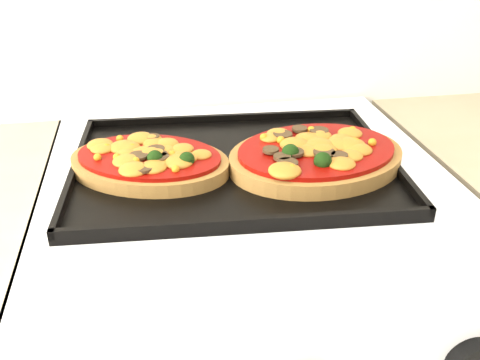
{
  "coord_description": "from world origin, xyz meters",
  "views": [
    {
      "loc": [
        -0.15,
        1.03,
        1.28
      ],
      "look_at": [
        -0.03,
        1.68,
        0.92
      ],
      "focal_mm": 40.0,
      "sensor_mm": 36.0,
      "label": 1
    }
  ],
  "objects": [
    {
      "name": "baking_tray",
      "position": [
        -0.03,
        1.73,
        0.92
      ],
      "size": [
        0.49,
        0.38,
        0.02
      ],
      "primitive_type": "cube",
      "rotation": [
        0.0,
        0.0,
        -0.07
      ],
      "color": "black",
      "rests_on": "stove"
    },
    {
      "name": "pizza_right",
      "position": [
        0.08,
        1.7,
        0.94
      ],
      "size": [
        0.29,
        0.24,
        0.04
      ],
      "primitive_type": null,
      "rotation": [
        0.0,
        0.0,
        0.17
      ],
      "color": "olive",
      "rests_on": "baking_tray"
    },
    {
      "name": "pizza_left",
      "position": [
        -0.16,
        1.73,
        0.94
      ],
      "size": [
        0.27,
        0.23,
        0.03
      ],
      "primitive_type": null,
      "rotation": [
        0.0,
        0.0,
        -0.4
      ],
      "color": "olive",
      "rests_on": "baking_tray"
    }
  ]
}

